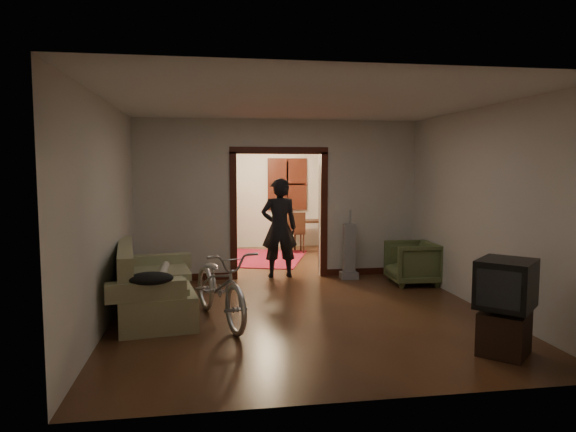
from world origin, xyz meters
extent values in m
cube|color=#391F12|center=(0.00, 0.00, 0.00)|extent=(5.00, 8.50, 0.01)
cube|color=white|center=(0.00, 0.00, 2.80)|extent=(5.00, 8.50, 0.01)
cube|color=beige|center=(0.00, 4.25, 1.40)|extent=(5.00, 0.02, 2.80)
cube|color=beige|center=(-2.50, 0.00, 1.40)|extent=(0.02, 8.50, 2.80)
cube|color=beige|center=(2.50, 0.00, 1.40)|extent=(0.02, 8.50, 2.80)
cube|color=beige|center=(0.00, 0.75, 1.40)|extent=(5.00, 0.14, 2.80)
cube|color=#39140C|center=(0.00, 0.75, 1.10)|extent=(1.74, 0.20, 2.32)
cube|color=black|center=(0.70, 4.21, 1.55)|extent=(0.98, 0.06, 1.28)
sphere|color=#FFE0A5|center=(0.00, 2.50, 2.35)|extent=(0.24, 0.24, 0.24)
cube|color=silver|center=(1.05, 0.68, 1.25)|extent=(0.08, 0.01, 0.12)
cube|color=#767951|center=(-1.98, -1.31, 0.47)|extent=(1.20, 2.14, 0.93)
cylinder|color=beige|center=(-1.88, -1.01, 0.53)|extent=(0.11, 0.84, 0.11)
ellipsoid|color=black|center=(-1.93, -2.22, 0.68)|extent=(0.52, 0.39, 0.15)
imported|color=silver|center=(-1.11, -1.80, 0.48)|extent=(1.14, 1.92, 0.95)
imported|color=#4D5C34|center=(2.15, -0.17, 0.36)|extent=(0.83, 0.80, 0.72)
cube|color=black|center=(1.81, -3.43, 0.23)|extent=(0.68, 0.67, 0.45)
cube|color=black|center=(1.81, -3.43, 0.76)|extent=(0.79, 0.79, 0.51)
cube|color=gray|center=(1.20, 0.40, 0.49)|extent=(0.31, 0.25, 0.98)
imported|color=black|center=(0.01, 0.74, 0.89)|extent=(0.65, 0.43, 1.77)
cube|color=maroon|center=(-0.11, 2.64, 0.01)|extent=(2.31, 2.65, 0.02)
cube|color=#2A3721|center=(-1.19, 3.78, 0.82)|extent=(0.91, 0.64, 1.64)
sphere|color=#1E5972|center=(-1.19, 3.78, 1.94)|extent=(0.27, 0.27, 0.27)
cube|color=black|center=(1.19, 3.73, 0.34)|extent=(1.02, 0.71, 0.69)
cube|color=black|center=(0.72, 3.25, 0.47)|extent=(0.46, 0.46, 0.95)
camera|label=1|loc=(-1.27, -8.26, 1.97)|focal=32.00mm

